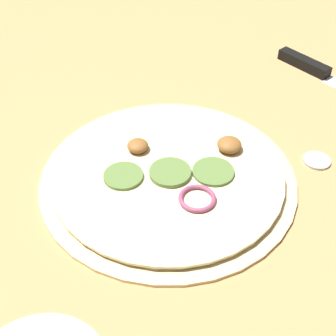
% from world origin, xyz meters
% --- Properties ---
extents(ground_plane, '(3.00, 3.00, 0.00)m').
position_xyz_m(ground_plane, '(0.00, 0.00, 0.00)').
color(ground_plane, tan).
extents(pizza, '(0.33, 0.33, 0.03)m').
position_xyz_m(pizza, '(-0.00, 0.00, 0.01)').
color(pizza, beige).
rests_on(pizza, ground_plane).
extents(knife, '(0.09, 0.30, 0.02)m').
position_xyz_m(knife, '(-0.35, -0.09, 0.01)').
color(knife, silver).
rests_on(knife, ground_plane).
extents(loose_cap, '(0.04, 0.04, 0.01)m').
position_xyz_m(loose_cap, '(-0.19, 0.07, 0.00)').
color(loose_cap, '#B2B2B7').
rests_on(loose_cap, ground_plane).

